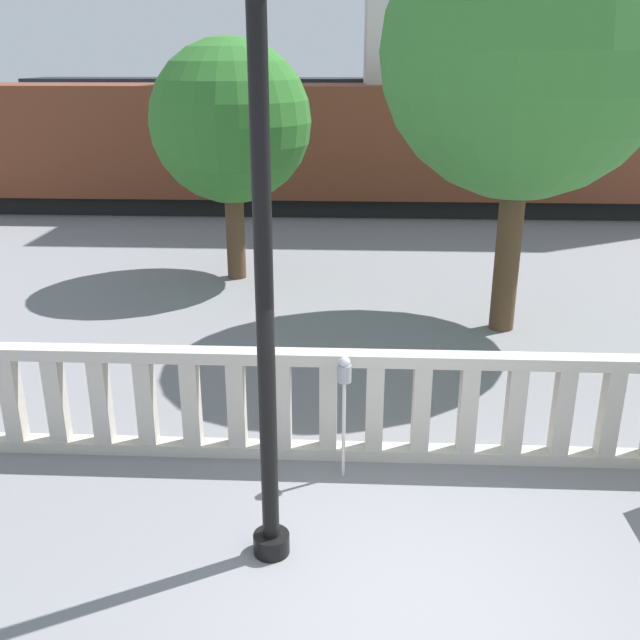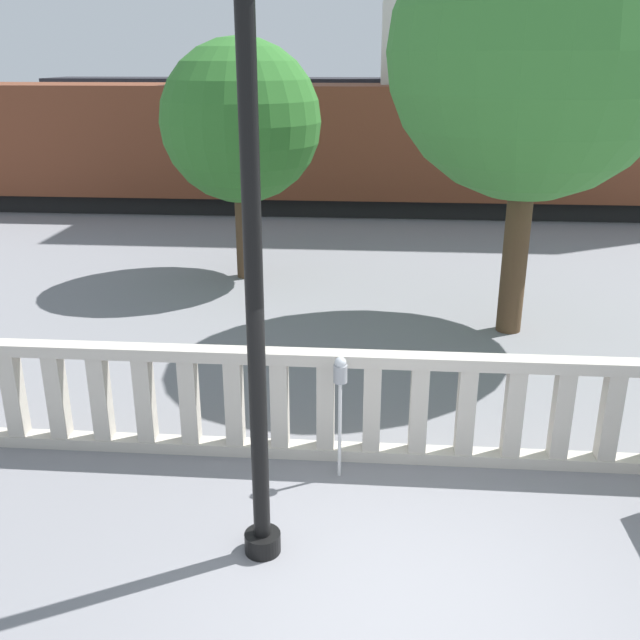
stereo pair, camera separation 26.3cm
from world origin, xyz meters
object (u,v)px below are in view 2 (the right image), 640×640
(train_far, at_px, (284,119))
(tree_left, at_px, (535,53))
(parking_meter, at_px, (340,384))
(train_near, at_px, (311,146))
(lamppost, at_px, (252,223))
(tree_right, at_px, (241,122))

(train_far, relative_size, tree_left, 2.95)
(parking_meter, xyz_separation_m, train_near, (-1.67, 14.91, 0.79))
(lamppost, height_order, parking_meter, lamppost)
(train_near, relative_size, tree_right, 4.94)
(tree_right, bearing_deg, lamppost, -78.95)
(lamppost, xyz_separation_m, train_far, (-3.17, 26.65, -1.33))
(tree_left, bearing_deg, tree_right, 151.06)
(parking_meter, distance_m, tree_left, 6.48)
(parking_meter, relative_size, tree_left, 0.22)
(train_far, xyz_separation_m, tree_right, (1.40, -17.61, 1.34))
(train_far, bearing_deg, train_near, -78.24)
(train_far, bearing_deg, tree_left, -72.31)
(lamppost, height_order, train_far, lamppost)
(train_far, bearing_deg, lamppost, -83.23)
(lamppost, xyz_separation_m, parking_meter, (0.67, 1.38, -2.07))
(train_near, distance_m, tree_left, 11.29)
(parking_meter, xyz_separation_m, tree_left, (2.69, 4.83, 3.38))
(train_far, xyz_separation_m, tree_left, (6.52, -20.44, 2.64))
(tree_left, relative_size, tree_right, 1.40)
(parking_meter, bearing_deg, tree_left, 60.88)
(train_far, bearing_deg, tree_right, -85.45)
(train_near, bearing_deg, lamppost, -86.45)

